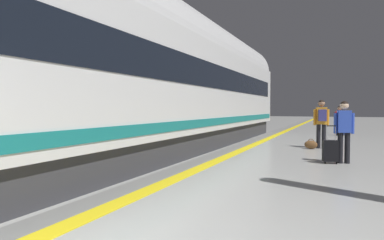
{
  "coord_description": "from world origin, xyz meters",
  "views": [
    {
      "loc": [
        2.26,
        -0.86,
        1.45
      ],
      "look_at": [
        -0.73,
        6.0,
        1.19
      ],
      "focal_mm": 31.59,
      "sensor_mm": 36.0,
      "label": 1
    }
  ],
  "objects_px": {
    "passenger_far": "(339,118)",
    "passenger_mid": "(344,127)",
    "high_speed_train": "(100,64)",
    "suitcase_far": "(346,129)",
    "duffel_bag_near": "(311,145)",
    "passenger_near": "(321,120)",
    "suitcase_mid": "(330,151)"
  },
  "relations": [
    {
      "from": "high_speed_train",
      "to": "passenger_near",
      "type": "height_order",
      "value": "high_speed_train"
    },
    {
      "from": "high_speed_train",
      "to": "passenger_mid",
      "type": "distance_m",
      "value": 6.41
    },
    {
      "from": "duffel_bag_near",
      "to": "suitcase_mid",
      "type": "relative_size",
      "value": 0.44
    },
    {
      "from": "suitcase_mid",
      "to": "suitcase_far",
      "type": "distance_m",
      "value": 9.83
    },
    {
      "from": "high_speed_train",
      "to": "suitcase_mid",
      "type": "height_order",
      "value": "high_speed_train"
    },
    {
      "from": "suitcase_far",
      "to": "suitcase_mid",
      "type": "bearing_deg",
      "value": -93.14
    },
    {
      "from": "duffel_bag_near",
      "to": "passenger_far",
      "type": "height_order",
      "value": "passenger_far"
    },
    {
      "from": "high_speed_train",
      "to": "passenger_mid",
      "type": "relative_size",
      "value": 17.84
    },
    {
      "from": "passenger_near",
      "to": "passenger_far",
      "type": "relative_size",
      "value": 1.12
    },
    {
      "from": "passenger_far",
      "to": "duffel_bag_near",
      "type": "bearing_deg",
      "value": -97.72
    },
    {
      "from": "duffel_bag_near",
      "to": "passenger_far",
      "type": "bearing_deg",
      "value": 82.28
    },
    {
      "from": "suitcase_mid",
      "to": "passenger_far",
      "type": "distance_m",
      "value": 9.99
    },
    {
      "from": "passenger_near",
      "to": "passenger_far",
      "type": "height_order",
      "value": "passenger_near"
    },
    {
      "from": "high_speed_train",
      "to": "duffel_bag_near",
      "type": "distance_m",
      "value": 7.88
    },
    {
      "from": "passenger_far",
      "to": "passenger_mid",
      "type": "bearing_deg",
      "value": -89.4
    },
    {
      "from": "high_speed_train",
      "to": "passenger_far",
      "type": "height_order",
      "value": "high_speed_train"
    },
    {
      "from": "suitcase_mid",
      "to": "suitcase_far",
      "type": "relative_size",
      "value": 0.94
    },
    {
      "from": "passenger_near",
      "to": "suitcase_far",
      "type": "distance_m",
      "value": 6.44
    },
    {
      "from": "duffel_bag_near",
      "to": "passenger_far",
      "type": "xyz_separation_m",
      "value": [
        0.92,
        6.81,
        0.75
      ]
    },
    {
      "from": "suitcase_mid",
      "to": "passenger_far",
      "type": "relative_size",
      "value": 0.64
    },
    {
      "from": "passenger_near",
      "to": "passenger_mid",
      "type": "distance_m",
      "value": 3.36
    },
    {
      "from": "passenger_near",
      "to": "passenger_far",
      "type": "xyz_separation_m",
      "value": [
        0.6,
        6.5,
        -0.13
      ]
    },
    {
      "from": "duffel_bag_near",
      "to": "passenger_mid",
      "type": "relative_size",
      "value": 0.27
    },
    {
      "from": "passenger_mid",
      "to": "suitcase_mid",
      "type": "relative_size",
      "value": 1.63
    },
    {
      "from": "high_speed_train",
      "to": "suitcase_mid",
      "type": "xyz_separation_m",
      "value": [
        5.02,
        3.0,
        -2.17
      ]
    },
    {
      "from": "passenger_mid",
      "to": "high_speed_train",
      "type": "bearing_deg",
      "value": -149.16
    },
    {
      "from": "passenger_far",
      "to": "suitcase_far",
      "type": "distance_m",
      "value": 0.65
    },
    {
      "from": "passenger_mid",
      "to": "suitcase_mid",
      "type": "bearing_deg",
      "value": -149.39
    },
    {
      "from": "duffel_bag_near",
      "to": "passenger_far",
      "type": "relative_size",
      "value": 0.28
    },
    {
      "from": "passenger_mid",
      "to": "suitcase_far",
      "type": "height_order",
      "value": "passenger_mid"
    },
    {
      "from": "passenger_mid",
      "to": "passenger_far",
      "type": "relative_size",
      "value": 1.05
    },
    {
      "from": "passenger_mid",
      "to": "suitcase_far",
      "type": "xyz_separation_m",
      "value": [
        0.22,
        9.62,
        -0.58
      ]
    }
  ]
}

